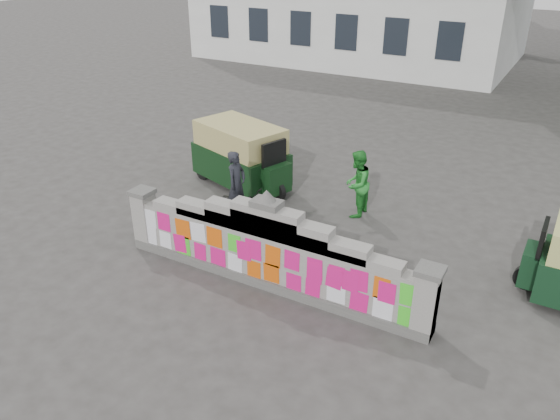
{
  "coord_description": "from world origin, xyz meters",
  "views": [
    {
      "loc": [
        4.53,
        -7.51,
        6.03
      ],
      "look_at": [
        -0.29,
        1.0,
        1.1
      ],
      "focal_mm": 35.0,
      "sensor_mm": 36.0,
      "label": 1
    }
  ],
  "objects_px": {
    "cyclist_bike": "(237,207)",
    "pedestrian": "(357,184)",
    "rickshaw_left": "(242,154)",
    "cyclist_rider": "(237,194)"
  },
  "relations": [
    {
      "from": "cyclist_bike",
      "to": "pedestrian",
      "type": "height_order",
      "value": "pedestrian"
    },
    {
      "from": "rickshaw_left",
      "to": "cyclist_bike",
      "type": "bearing_deg",
      "value": -41.89
    },
    {
      "from": "cyclist_bike",
      "to": "rickshaw_left",
      "type": "relative_size",
      "value": 0.57
    },
    {
      "from": "cyclist_bike",
      "to": "pedestrian",
      "type": "xyz_separation_m",
      "value": [
        2.17,
        1.81,
        0.35
      ]
    },
    {
      "from": "cyclist_bike",
      "to": "cyclist_rider",
      "type": "bearing_deg",
      "value": -0.0
    },
    {
      "from": "cyclist_rider",
      "to": "rickshaw_left",
      "type": "bearing_deg",
      "value": 28.5
    },
    {
      "from": "cyclist_rider",
      "to": "rickshaw_left",
      "type": "xyz_separation_m",
      "value": [
        -1.15,
        2.0,
        0.08
      ]
    },
    {
      "from": "cyclist_rider",
      "to": "pedestrian",
      "type": "relative_size",
      "value": 0.96
    },
    {
      "from": "cyclist_bike",
      "to": "cyclist_rider",
      "type": "relative_size",
      "value": 1.12
    },
    {
      "from": "pedestrian",
      "to": "rickshaw_left",
      "type": "height_order",
      "value": "rickshaw_left"
    }
  ]
}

